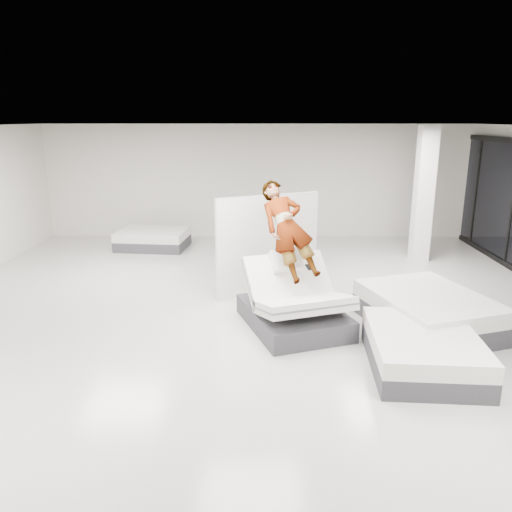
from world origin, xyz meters
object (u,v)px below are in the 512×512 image
divider_panel (268,245)px  column (423,195)px  flat_bed_right_far (427,311)px  flat_bed_left_far (153,239)px  hero_bed (294,306)px  remote (308,267)px  flat_bed_right_near (423,350)px  person (288,249)px

divider_panel → column: bearing=7.2°
flat_bed_right_far → flat_bed_left_far: flat_bed_right_far is taller
hero_bed → flat_bed_left_far: 6.24m
remote → flat_bed_right_near: bearing=-63.3°
remote → flat_bed_right_far: (1.98, -0.05, -0.73)m
flat_bed_right_far → divider_panel: bearing=146.9°
flat_bed_left_far → person: bearing=-55.8°
divider_panel → flat_bed_right_far: size_ratio=0.85×
person → flat_bed_right_near: bearing=-62.4°
person → remote: (0.32, -0.26, -0.24)m
divider_panel → remote: bearing=-95.1°
hero_bed → flat_bed_left_far: bearing=123.4°
divider_panel → flat_bed_right_far: 3.18m
remote → flat_bed_right_near: (1.48, -1.42, -0.76)m
hero_bed → flat_bed_right_far: size_ratio=0.88×
flat_bed_right_near → flat_bed_left_far: 8.34m
divider_panel → flat_bed_left_far: divider_panel is taller
divider_panel → flat_bed_right_far: (2.61, -1.70, -0.68)m
person → divider_panel: size_ratio=0.86×
person → remote: size_ratio=13.12×
remote → divider_panel: (-0.63, 1.65, -0.05)m
flat_bed_right_near → column: bearing=73.8°
column → flat_bed_left_far: bearing=170.8°
divider_panel → flat_bed_left_far: 4.69m
flat_bed_left_far → column: 6.95m
divider_panel → flat_bed_right_near: divider_panel is taller
hero_bed → divider_panel: 1.85m
flat_bed_right_far → column: column is taller
flat_bed_left_far → column: column is taller
flat_bed_right_near → column: size_ratio=0.61×
remote → column: (3.08, 4.07, 0.58)m
remote → divider_panel: divider_panel is taller
divider_panel → flat_bed_right_far: divider_panel is taller
flat_bed_right_near → column: 5.88m
remote → column: column is taller
column → hero_bed: bearing=-128.6°
person → column: column is taller
person → column: bearing=28.9°
hero_bed → person: size_ratio=1.22×
hero_bed → column: column is taller
flat_bed_right_far → person: bearing=172.3°
person → flat_bed_right_near: 2.66m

